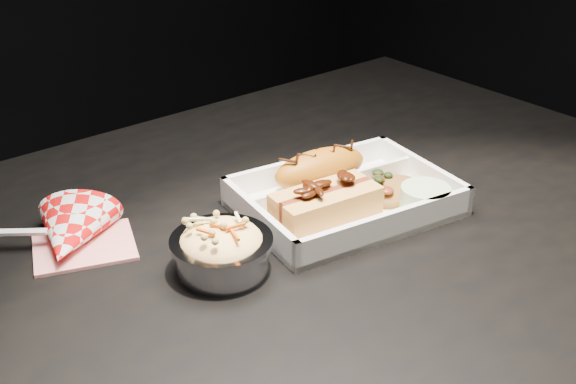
# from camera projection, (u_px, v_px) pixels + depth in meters

# --- Properties ---
(dining_table) EXTENTS (1.20, 0.80, 0.75)m
(dining_table) POSITION_uv_depth(u_px,v_px,m) (274.00, 299.00, 0.88)
(dining_table) COLOR black
(dining_table) RESTS_ON ground
(food_tray) EXTENTS (0.27, 0.22, 0.04)m
(food_tray) POSITION_uv_depth(u_px,v_px,m) (344.00, 202.00, 0.88)
(food_tray) COLOR white
(food_tray) RESTS_ON dining_table
(fried_pastry) EXTENTS (0.14, 0.07, 0.05)m
(fried_pastry) POSITION_uv_depth(u_px,v_px,m) (320.00, 168.00, 0.92)
(fried_pastry) COLOR #B76512
(fried_pastry) RESTS_ON food_tray
(hotdog) EXTENTS (0.13, 0.07, 0.06)m
(hotdog) POSITION_uv_depth(u_px,v_px,m) (326.00, 203.00, 0.83)
(hotdog) COLOR #E6A24E
(hotdog) RESTS_ON food_tray
(fried_rice_mound) EXTENTS (0.10, 0.09, 0.03)m
(fried_rice_mound) POSITION_uv_depth(u_px,v_px,m) (393.00, 183.00, 0.90)
(fried_rice_mound) COLOR olive
(fried_rice_mound) RESTS_ON food_tray
(cupcake_liner) EXTENTS (0.06, 0.06, 0.03)m
(cupcake_liner) POSITION_uv_depth(u_px,v_px,m) (425.00, 199.00, 0.87)
(cupcake_liner) COLOR beige
(cupcake_liner) RESTS_ON food_tray
(foil_coleslaw_cup) EXTENTS (0.11, 0.11, 0.06)m
(foil_coleslaw_cup) POSITION_uv_depth(u_px,v_px,m) (222.00, 247.00, 0.76)
(foil_coleslaw_cup) COLOR silver
(foil_coleslaw_cup) RESTS_ON dining_table
(napkin_fork) EXTENTS (0.16, 0.15, 0.10)m
(napkin_fork) POSITION_uv_depth(u_px,v_px,m) (70.00, 234.00, 0.80)
(napkin_fork) COLOR red
(napkin_fork) RESTS_ON dining_table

